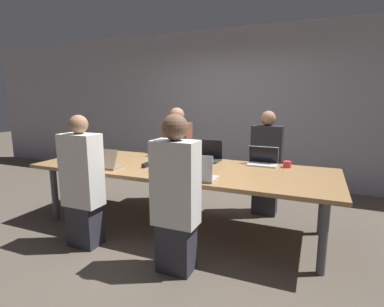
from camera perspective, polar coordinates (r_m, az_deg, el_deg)
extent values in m
plane|color=brown|center=(3.83, -2.07, -13.65)|extent=(24.00, 24.00, 0.00)
cube|color=#9999A3|center=(5.64, 7.71, 8.73)|extent=(12.00, 0.06, 2.80)
cube|color=#9E7547|center=(3.59, -2.15, -2.82)|extent=(3.55, 1.24, 0.04)
cylinder|color=#4C4C51|center=(4.28, -24.68, -6.87)|extent=(0.08, 0.08, 0.72)
cylinder|color=#4C4C51|center=(2.98, 23.72, -14.33)|extent=(0.08, 0.08, 0.72)
cylinder|color=#4C4C51|center=(4.89, -17.06, -4.25)|extent=(0.08, 0.08, 0.72)
cylinder|color=#4C4C51|center=(3.81, 23.59, -8.90)|extent=(0.08, 0.08, 0.72)
cube|color=#333338|center=(3.88, 2.90, -1.35)|extent=(0.32, 0.25, 0.02)
cube|color=#333338|center=(3.97, 3.51, 0.87)|extent=(0.33, 0.04, 0.25)
cube|color=black|center=(3.96, 3.45, 0.83)|extent=(0.32, 0.04, 0.25)
cylinder|color=black|center=(3.86, -1.69, 0.07)|extent=(0.07, 0.07, 0.22)
cylinder|color=black|center=(3.84, -1.70, 2.00)|extent=(0.03, 0.03, 0.05)
cube|color=#333338|center=(4.13, -4.65, -0.66)|extent=(0.33, 0.23, 0.02)
cube|color=#333338|center=(4.20, -3.97, 1.29)|extent=(0.33, 0.04, 0.23)
cube|color=#0F1933|center=(4.19, -4.04, 1.25)|extent=(0.33, 0.04, 0.23)
cube|color=#2D2D38|center=(4.62, -2.78, -6.39)|extent=(0.32, 0.24, 0.45)
cube|color=brown|center=(4.48, -2.85, 1.03)|extent=(0.40, 0.24, 0.76)
sphere|color=#9E7051|center=(4.43, -2.91, 7.31)|extent=(0.22, 0.22, 0.22)
cylinder|color=brown|center=(4.25, -7.89, 0.00)|extent=(0.08, 0.08, 0.08)
cube|color=gray|center=(3.67, -15.73, -2.44)|extent=(0.33, 0.22, 0.02)
cube|color=gray|center=(3.59, -16.58, -0.89)|extent=(0.34, 0.10, 0.21)
cube|color=black|center=(3.60, -16.47, -0.93)|extent=(0.33, 0.10, 0.21)
cube|color=#2D2D38|center=(3.51, -19.65, -12.66)|extent=(0.32, 0.24, 0.45)
cube|color=silver|center=(3.32, -20.30, -2.99)|extent=(0.40, 0.24, 0.76)
sphere|color=#9E7051|center=(3.25, -20.83, 5.21)|extent=(0.19, 0.19, 0.19)
cube|color=silver|center=(3.73, 13.17, -2.10)|extent=(0.35, 0.20, 0.02)
cube|color=silver|center=(3.80, 13.47, -0.18)|extent=(0.36, 0.06, 0.20)
cube|color=black|center=(3.79, 13.44, -0.25)|extent=(0.35, 0.06, 0.20)
cube|color=#2D2D38|center=(4.27, 13.68, -8.10)|extent=(0.32, 0.24, 0.45)
cube|color=#232328|center=(4.12, 14.05, -0.11)|extent=(0.40, 0.24, 0.76)
sphere|color=#9E7051|center=(4.06, 14.35, 6.52)|extent=(0.19, 0.19, 0.19)
cylinder|color=red|center=(3.71, 17.67, -1.98)|extent=(0.09, 0.09, 0.08)
cube|color=#B7B7BC|center=(3.05, 1.52, -4.66)|extent=(0.34, 0.25, 0.02)
cube|color=#B7B7BC|center=(2.91, 0.67, -2.69)|extent=(0.35, 0.04, 0.25)
cube|color=black|center=(2.92, 0.75, -2.67)|extent=(0.34, 0.04, 0.25)
cube|color=#2D2D38|center=(2.88, -3.03, -17.31)|extent=(0.32, 0.24, 0.45)
cube|color=silver|center=(2.65, -3.15, -5.67)|extent=(0.40, 0.24, 0.76)
sphere|color=brown|center=(2.56, -3.26, 5.02)|extent=(0.23, 0.23, 0.23)
cylinder|color=#232328|center=(3.13, -3.46, -3.74)|extent=(0.07, 0.07, 0.08)
cube|color=black|center=(3.60, -8.68, -2.15)|extent=(0.05, 0.15, 0.05)
cube|color=silver|center=(3.59, -2.84, -2.35)|extent=(0.23, 0.19, 0.02)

